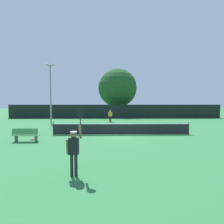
{
  "coord_description": "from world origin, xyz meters",
  "views": [
    {
      "loc": [
        -1.07,
        -16.4,
        2.88
      ],
      "look_at": [
        -0.72,
        5.06,
        1.66
      ],
      "focal_mm": 30.88,
      "sensor_mm": 36.0,
      "label": 1
    }
  ],
  "objects_px": {
    "light_pole": "(51,89)",
    "parked_car_near": "(143,111)",
    "player_receiving": "(110,115)",
    "courtside_bench": "(26,135)",
    "spare_racket": "(33,139)",
    "player_serving": "(74,147)",
    "large_tree": "(117,88)",
    "tennis_ball": "(107,128)"
  },
  "relations": [
    {
      "from": "light_pole",
      "to": "parked_car_near",
      "type": "bearing_deg",
      "value": 48.2
    },
    {
      "from": "player_receiving",
      "to": "courtside_bench",
      "type": "height_order",
      "value": "player_receiving"
    },
    {
      "from": "spare_racket",
      "to": "parked_car_near",
      "type": "distance_m",
      "value": 29.23
    },
    {
      "from": "player_receiving",
      "to": "light_pole",
      "type": "height_order",
      "value": "light_pole"
    },
    {
      "from": "player_serving",
      "to": "parked_car_near",
      "type": "height_order",
      "value": "player_serving"
    },
    {
      "from": "player_receiving",
      "to": "large_tree",
      "type": "xyz_separation_m",
      "value": [
        1.5,
        11.42,
        4.46
      ]
    },
    {
      "from": "player_receiving",
      "to": "large_tree",
      "type": "height_order",
      "value": "large_tree"
    },
    {
      "from": "player_serving",
      "to": "player_receiving",
      "type": "xyz_separation_m",
      "value": [
        1.52,
        19.04,
        -0.17
      ]
    },
    {
      "from": "tennis_ball",
      "to": "light_pole",
      "type": "distance_m",
      "value": 9.28
    },
    {
      "from": "courtside_bench",
      "to": "large_tree",
      "type": "height_order",
      "value": "large_tree"
    },
    {
      "from": "tennis_ball",
      "to": "spare_racket",
      "type": "height_order",
      "value": "tennis_ball"
    },
    {
      "from": "player_serving",
      "to": "light_pole",
      "type": "height_order",
      "value": "light_pole"
    },
    {
      "from": "light_pole",
      "to": "large_tree",
      "type": "relative_size",
      "value": 0.83
    },
    {
      "from": "tennis_ball",
      "to": "parked_car_near",
      "type": "xyz_separation_m",
      "value": [
        7.49,
        20.46,
        0.74
      ]
    },
    {
      "from": "player_serving",
      "to": "light_pole",
      "type": "relative_size",
      "value": 0.34
    },
    {
      "from": "tennis_ball",
      "to": "light_pole",
      "type": "relative_size",
      "value": 0.01
    },
    {
      "from": "player_receiving",
      "to": "courtside_bench",
      "type": "xyz_separation_m",
      "value": [
        -6.09,
        -12.67,
        -0.5
      ]
    },
    {
      "from": "player_serving",
      "to": "courtside_bench",
      "type": "relative_size",
      "value": 1.44
    },
    {
      "from": "parked_car_near",
      "to": "courtside_bench",
      "type": "bearing_deg",
      "value": -118.15
    },
    {
      "from": "player_serving",
      "to": "light_pole",
      "type": "distance_m",
      "value": 18.38
    },
    {
      "from": "player_serving",
      "to": "courtside_bench",
      "type": "distance_m",
      "value": 7.87
    },
    {
      "from": "player_receiving",
      "to": "tennis_ball",
      "type": "xyz_separation_m",
      "value": [
        -0.43,
        -6.13,
        -0.95
      ]
    },
    {
      "from": "tennis_ball",
      "to": "light_pole",
      "type": "bearing_deg",
      "value": 149.44
    },
    {
      "from": "player_serving",
      "to": "large_tree",
      "type": "bearing_deg",
      "value": 84.34
    },
    {
      "from": "tennis_ball",
      "to": "courtside_bench",
      "type": "relative_size",
      "value": 0.04
    },
    {
      "from": "light_pole",
      "to": "parked_car_near",
      "type": "xyz_separation_m",
      "value": [
        14.56,
        16.29,
        -3.59
      ]
    },
    {
      "from": "tennis_ball",
      "to": "courtside_bench",
      "type": "distance_m",
      "value": 8.66
    },
    {
      "from": "courtside_bench",
      "to": "light_pole",
      "type": "relative_size",
      "value": 0.24
    },
    {
      "from": "player_receiving",
      "to": "light_pole",
      "type": "bearing_deg",
      "value": 14.62
    },
    {
      "from": "courtside_bench",
      "to": "player_serving",
      "type": "bearing_deg",
      "value": -54.36
    },
    {
      "from": "player_serving",
      "to": "courtside_bench",
      "type": "bearing_deg",
      "value": 125.64
    },
    {
      "from": "player_receiving",
      "to": "large_tree",
      "type": "distance_m",
      "value": 12.36
    },
    {
      "from": "player_serving",
      "to": "spare_racket",
      "type": "bearing_deg",
      "value": 121.24
    },
    {
      "from": "player_serving",
      "to": "player_receiving",
      "type": "relative_size",
      "value": 1.61
    },
    {
      "from": "spare_racket",
      "to": "light_pole",
      "type": "height_order",
      "value": "light_pole"
    },
    {
      "from": "tennis_ball",
      "to": "spare_racket",
      "type": "relative_size",
      "value": 0.13
    },
    {
      "from": "light_pole",
      "to": "spare_racket",
      "type": "bearing_deg",
      "value": -80.67
    },
    {
      "from": "player_receiving",
      "to": "light_pole",
      "type": "distance_m",
      "value": 8.45
    },
    {
      "from": "light_pole",
      "to": "parked_car_near",
      "type": "relative_size",
      "value": 1.78
    },
    {
      "from": "large_tree",
      "to": "parked_car_near",
      "type": "distance_m",
      "value": 7.83
    },
    {
      "from": "light_pole",
      "to": "large_tree",
      "type": "bearing_deg",
      "value": 56.09
    },
    {
      "from": "player_serving",
      "to": "tennis_ball",
      "type": "bearing_deg",
      "value": 85.16
    }
  ]
}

